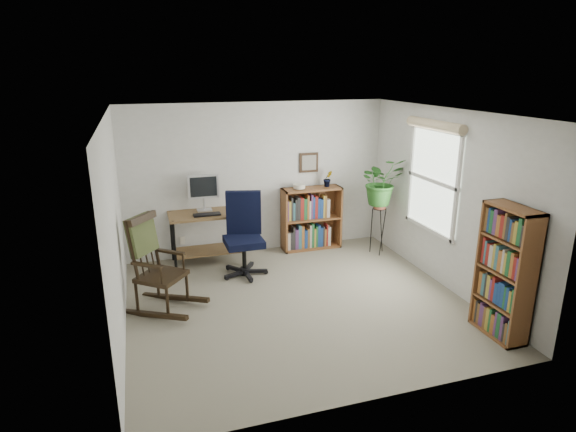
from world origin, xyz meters
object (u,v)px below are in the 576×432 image
object	(u,v)px
desk	(207,238)
office_chair	(244,235)
tall_bookshelf	(505,273)
rocking_chair	(161,263)
low_bookshelf	(311,218)

from	to	relation	value
desk	office_chair	world-z (taller)	office_chair
tall_bookshelf	rocking_chair	bearing A→B (deg)	153.92
low_bookshelf	office_chair	bearing A→B (deg)	-150.21
desk	tall_bookshelf	xyz separation A→B (m)	(2.81, -3.09, 0.35)
desk	low_bookshelf	xyz separation A→B (m)	(1.74, 0.12, 0.12)
desk	rocking_chair	bearing A→B (deg)	-119.19
office_chair	low_bookshelf	xyz separation A→B (m)	(1.31, 0.75, -0.09)
low_bookshelf	tall_bookshelf	bearing A→B (deg)	-71.65
low_bookshelf	desk	bearing A→B (deg)	-176.06
desk	office_chair	bearing A→B (deg)	-55.15
rocking_chair	tall_bookshelf	world-z (taller)	tall_bookshelf
desk	low_bookshelf	world-z (taller)	low_bookshelf
office_chair	tall_bookshelf	distance (m)	3.42
rocking_chair	office_chair	bearing A→B (deg)	-19.77
desk	tall_bookshelf	size ratio (longest dim) A/B	0.74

